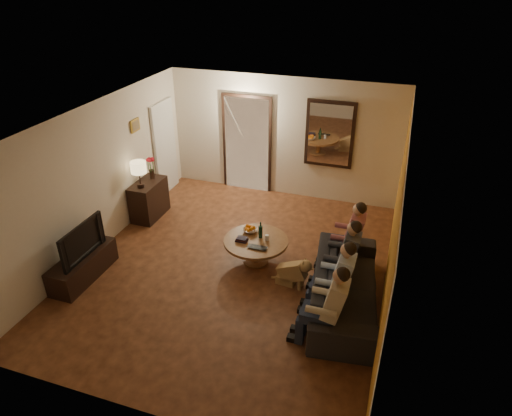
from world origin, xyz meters
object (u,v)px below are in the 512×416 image
(person_c, at_px, (344,260))
(laptop, at_px, (256,249))
(dresser, at_px, (149,199))
(tv, at_px, (77,240))
(bowl, at_px, (250,230))
(coffee_table, at_px, (256,251))
(sofa, at_px, (346,286))
(dog, at_px, (292,271))
(wine_bottle, at_px, (261,230))
(tv_stand, at_px, (83,266))
(person_d, at_px, (349,240))
(table_lamp, at_px, (139,174))
(person_b, at_px, (337,283))
(person_a, at_px, (329,310))

(person_c, xyz_separation_m, laptop, (-1.43, 0.05, -0.14))
(dresser, height_order, tv, tv)
(bowl, bearing_deg, coffee_table, -50.71)
(sofa, distance_m, dog, 0.90)
(dresser, xyz_separation_m, wine_bottle, (2.61, -0.75, 0.23))
(tv_stand, height_order, person_d, person_d)
(tv, bearing_deg, bowl, -57.30)
(tv, height_order, dog, tv)
(dresser, xyz_separation_m, dog, (3.31, -1.28, -0.10))
(laptop, bearing_deg, dresser, 158.15)
(wine_bottle, bearing_deg, table_lamp, 168.53)
(table_lamp, height_order, person_b, table_lamp)
(coffee_table, xyz_separation_m, laptop, (0.10, -0.28, 0.24))
(dresser, bearing_deg, person_c, -16.05)
(person_d, bearing_deg, tv_stand, -158.85)
(table_lamp, height_order, sofa, table_lamp)
(person_a, xyz_separation_m, dog, (-0.78, 1.10, -0.32))
(person_a, distance_m, bowl, 2.45)
(tv, relative_size, sofa, 0.42)
(person_a, relative_size, person_d, 1.00)
(dresser, distance_m, wine_bottle, 2.72)
(sofa, xyz_separation_m, dog, (-0.88, 0.20, -0.07))
(dresser, height_order, person_a, person_a)
(table_lamp, xyz_separation_m, laptop, (2.66, -0.91, -0.56))
(tv, xyz_separation_m, person_c, (4.09, 0.98, -0.12))
(person_c, bearing_deg, sofa, -71.57)
(table_lamp, relative_size, sofa, 0.23)
(bowl, bearing_deg, dresser, 165.19)
(laptop, bearing_deg, tv, -157.71)
(person_c, bearing_deg, person_d, 90.00)
(person_c, distance_m, laptop, 1.43)
(tv_stand, bearing_deg, person_a, -3.07)
(tv, distance_m, sofa, 4.26)
(tv_stand, height_order, coffee_table, coffee_table)
(dog, bearing_deg, bowl, 152.66)
(dog, height_order, coffee_table, dog)
(table_lamp, xyz_separation_m, tv_stand, (0.00, -1.94, -0.81))
(person_c, height_order, coffee_table, person_c)
(dresser, bearing_deg, tv, -90.00)
(wine_bottle, bearing_deg, bowl, 152.45)
(person_c, bearing_deg, tv, -166.51)
(bowl, bearing_deg, wine_bottle, -27.55)
(person_d, xyz_separation_m, wine_bottle, (-1.48, -0.17, 0.01))
(tv_stand, bearing_deg, dog, 14.90)
(person_c, bearing_deg, laptop, 178.12)
(sofa, relative_size, person_c, 1.99)
(tv, relative_size, laptop, 3.08)
(person_c, bearing_deg, bowl, 162.24)
(table_lamp, xyz_separation_m, wine_bottle, (2.61, -0.53, -0.42))
(dog, bearing_deg, person_d, 49.49)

